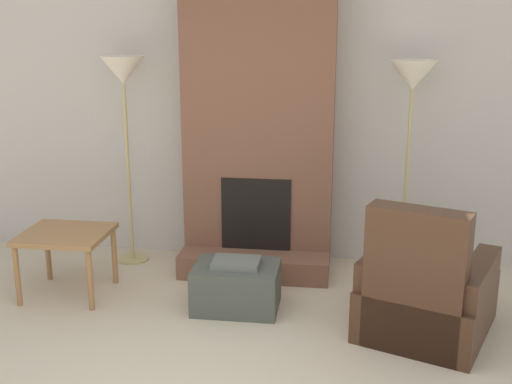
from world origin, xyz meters
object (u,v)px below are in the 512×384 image
side_table (66,240)px  floor_lamp_left (123,82)px  ottoman (236,286)px  floor_lamp_right (412,88)px  armchair (425,297)px

side_table → floor_lamp_left: size_ratio=0.36×
ottoman → floor_lamp_left: size_ratio=0.35×
floor_lamp_left → floor_lamp_right: (2.43, 0.00, -0.01)m
armchair → floor_lamp_right: bearing=-65.2°
ottoman → floor_lamp_right: bearing=33.9°
ottoman → armchair: size_ratio=0.55×
floor_lamp_right → side_table: bearing=-163.4°
floor_lamp_left → ottoman: bearing=-38.1°
ottoman → side_table: (-1.39, 0.08, 0.28)m
armchair → floor_lamp_right: (-0.06, 1.12, 1.33)m
floor_lamp_left → floor_lamp_right: floor_lamp_left is taller
ottoman → floor_lamp_left: 2.03m
armchair → floor_lamp_left: bearing=-2.5°
side_table → floor_lamp_right: (2.70, 0.80, 1.16)m
side_table → floor_lamp_left: bearing=71.9°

